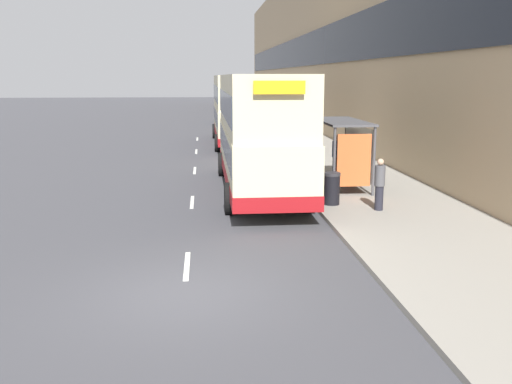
# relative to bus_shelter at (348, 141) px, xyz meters

# --- Properties ---
(ground_plane) EXTENTS (220.00, 220.00, 0.00)m
(ground_plane) POSITION_rel_bus_shelter_xyz_m (-5.77, -10.05, -1.88)
(ground_plane) COLOR #424247
(pavement) EXTENTS (5.00, 93.00, 0.14)m
(pavement) POSITION_rel_bus_shelter_xyz_m (0.73, 28.45, -1.81)
(pavement) COLOR gray
(pavement) RESTS_ON ground_plane
(terrace_facade) EXTENTS (3.10, 93.00, 14.16)m
(terrace_facade) POSITION_rel_bus_shelter_xyz_m (4.72, 28.45, 5.20)
(terrace_facade) COLOR tan
(terrace_facade) RESTS_ON ground_plane
(lane_mark_0) EXTENTS (0.12, 2.00, 0.01)m
(lane_mark_0) POSITION_rel_bus_shelter_xyz_m (-5.77, -8.27, -1.87)
(lane_mark_0) COLOR silver
(lane_mark_0) RESTS_ON ground_plane
(lane_mark_1) EXTENTS (0.12, 2.00, 0.01)m
(lane_mark_1) POSITION_rel_bus_shelter_xyz_m (-5.77, -1.53, -1.87)
(lane_mark_1) COLOR silver
(lane_mark_1) RESTS_ON ground_plane
(lane_mark_2) EXTENTS (0.12, 2.00, 0.01)m
(lane_mark_2) POSITION_rel_bus_shelter_xyz_m (-5.77, 5.21, -1.87)
(lane_mark_2) COLOR silver
(lane_mark_2) RESTS_ON ground_plane
(lane_mark_3) EXTENTS (0.12, 2.00, 0.01)m
(lane_mark_3) POSITION_rel_bus_shelter_xyz_m (-5.77, 11.95, -1.87)
(lane_mark_3) COLOR silver
(lane_mark_3) RESTS_ON ground_plane
(lane_mark_4) EXTENTS (0.12, 2.00, 0.01)m
(lane_mark_4) POSITION_rel_bus_shelter_xyz_m (-5.77, 18.68, -1.87)
(lane_mark_4) COLOR silver
(lane_mark_4) RESTS_ON ground_plane
(bus_shelter) EXTENTS (1.60, 4.20, 2.48)m
(bus_shelter) POSITION_rel_bus_shelter_xyz_m (0.00, 0.00, 0.00)
(bus_shelter) COLOR #4C4C51
(bus_shelter) RESTS_ON ground_plane
(double_decker_bus_near) EXTENTS (2.85, 10.91, 4.30)m
(double_decker_bus_near) POSITION_rel_bus_shelter_xyz_m (-3.30, 0.01, 0.41)
(double_decker_bus_near) COLOR beige
(double_decker_bus_near) RESTS_ON ground_plane
(double_decker_bus_ahead) EXTENTS (2.85, 11.15, 4.30)m
(double_decker_bus_ahead) POSITION_rel_bus_shelter_xyz_m (-3.29, 15.28, 0.41)
(double_decker_bus_ahead) COLOR beige
(double_decker_bus_ahead) RESTS_ON ground_plane
(car_0) EXTENTS (1.98, 4.52, 1.75)m
(car_0) POSITION_rel_bus_shelter_xyz_m (-3.19, 32.63, -1.01)
(car_0) COLOR #4C5156
(car_0) RESTS_ON ground_plane
(pedestrian_at_shelter) EXTENTS (0.33, 0.33, 1.68)m
(pedestrian_at_shelter) POSITION_rel_bus_shelter_xyz_m (0.15, 2.45, -0.88)
(pedestrian_at_shelter) COLOR #23232D
(pedestrian_at_shelter) RESTS_ON ground_plane
(pedestrian_1) EXTENTS (0.32, 0.32, 1.62)m
(pedestrian_1) POSITION_rel_bus_shelter_xyz_m (0.07, -3.83, -0.91)
(pedestrian_1) COLOR #23232D
(pedestrian_1) RESTS_ON ground_plane
(pedestrian_2) EXTENTS (0.36, 0.36, 1.83)m
(pedestrian_2) POSITION_rel_bus_shelter_xyz_m (-0.67, 4.88, -0.80)
(pedestrian_2) COLOR #23232D
(pedestrian_2) RESTS_ON ground_plane
(litter_bin) EXTENTS (0.55, 0.55, 1.05)m
(litter_bin) POSITION_rel_bus_shelter_xyz_m (-1.22, -2.89, -1.21)
(litter_bin) COLOR black
(litter_bin) RESTS_ON ground_plane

